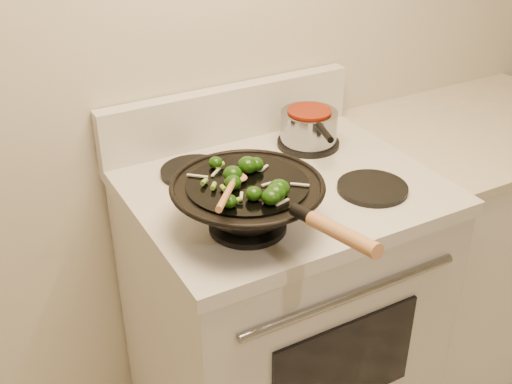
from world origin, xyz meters
TOP-DOWN VIEW (x-y plane):
  - stove at (-0.07, 1.17)m, footprint 0.78×0.67m
  - counter_unit at (0.68, 1.20)m, footprint 0.83×0.62m
  - wok at (-0.25, 1.02)m, footprint 0.35×0.58m
  - stirfry at (-0.25, 0.98)m, footprint 0.22×0.24m
  - wooden_spoon at (-0.31, 0.99)m, footprint 0.17×0.22m
  - saucepan at (0.11, 1.32)m, footprint 0.16×0.26m

SIDE VIEW (x-z plane):
  - counter_unit at x=0.68m, z-range 0.00..0.91m
  - stove at x=-0.07m, z-range -0.07..1.01m
  - saucepan at x=0.11m, z-range 0.93..1.03m
  - wok at x=-0.25m, z-range 0.91..1.08m
  - stirfry at x=-0.25m, z-range 1.04..1.08m
  - wooden_spoon at x=-0.31m, z-range 1.03..1.10m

